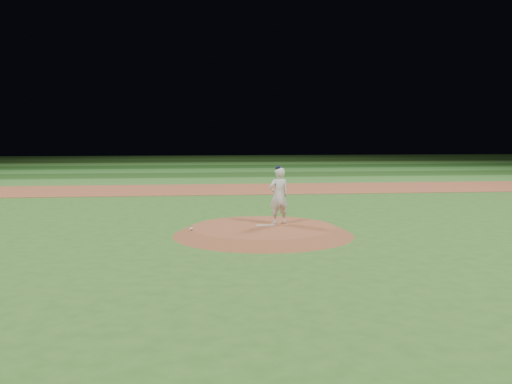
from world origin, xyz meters
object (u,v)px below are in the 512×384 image
(pitching_rubber, at_px, (265,225))
(pitchers_mound, at_px, (263,231))
(pitcher_on_mound, at_px, (279,195))
(rosin_bag, at_px, (191,229))

(pitching_rubber, bearing_deg, pitchers_mound, -128.16)
(pitchers_mound, relative_size, pitching_rubber, 9.65)
(pitching_rubber, distance_m, pitcher_on_mound, 1.05)
(rosin_bag, relative_size, pitcher_on_mound, 0.06)
(pitching_rubber, height_order, pitcher_on_mound, pitcher_on_mound)
(pitchers_mound, height_order, pitching_rubber, pitching_rubber)
(pitchers_mound, xyz_separation_m, pitcher_on_mound, (0.54, 0.45, 1.02))
(pitchers_mound, xyz_separation_m, rosin_bag, (-2.19, -0.34, 0.16))
(rosin_bag, height_order, pitcher_on_mound, pitcher_on_mound)
(rosin_bag, bearing_deg, pitcher_on_mound, 16.14)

